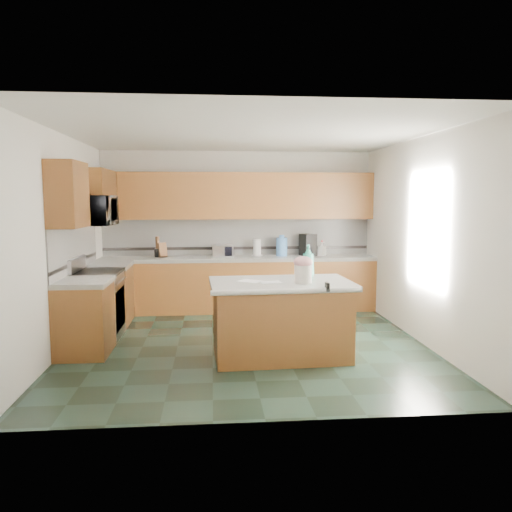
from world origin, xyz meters
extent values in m
plane|color=black|center=(0.00, 0.00, 0.00)|extent=(4.60, 4.60, 0.00)
plane|color=white|center=(0.00, 0.00, 2.70)|extent=(4.60, 4.60, 0.00)
cube|color=white|center=(0.00, 2.32, 1.35)|extent=(4.60, 0.04, 2.70)
cube|color=white|center=(0.00, -2.32, 1.35)|extent=(4.60, 0.04, 2.70)
cube|color=white|center=(-2.32, 0.00, 1.35)|extent=(0.04, 4.60, 2.70)
cube|color=white|center=(2.32, 0.00, 1.35)|extent=(0.04, 4.60, 2.70)
cube|color=black|center=(0.00, 2.00, 0.43)|extent=(4.60, 0.60, 0.86)
cube|color=white|center=(0.00, 2.00, 0.89)|extent=(4.60, 0.64, 0.06)
cube|color=black|center=(0.00, 2.13, 1.94)|extent=(4.60, 0.33, 0.78)
cube|color=silver|center=(0.00, 2.29, 1.24)|extent=(4.60, 0.02, 0.63)
cube|color=black|center=(0.00, 2.28, 1.04)|extent=(4.60, 0.01, 0.05)
cube|color=black|center=(-2.00, 1.29, 0.43)|extent=(0.60, 0.82, 0.86)
cube|color=white|center=(-2.00, 1.29, 0.89)|extent=(0.64, 0.82, 0.06)
cube|color=black|center=(-2.00, -0.24, 0.43)|extent=(0.60, 0.72, 0.86)
cube|color=white|center=(-2.00, -0.24, 0.89)|extent=(0.64, 0.72, 0.06)
cube|color=silver|center=(-2.29, 0.55, 1.24)|extent=(0.02, 2.30, 0.63)
cube|color=black|center=(-2.28, 0.55, 1.04)|extent=(0.01, 2.30, 0.05)
cube|color=black|center=(-2.13, 1.42, 1.94)|extent=(0.33, 1.09, 0.78)
cube|color=black|center=(-2.13, -0.24, 1.94)|extent=(0.33, 0.72, 0.78)
cube|color=#B7B7BC|center=(-2.00, 0.50, 0.44)|extent=(0.60, 0.76, 0.88)
cube|color=black|center=(-1.71, 0.50, 0.40)|extent=(0.02, 0.68, 0.55)
cube|color=black|center=(-2.00, 0.50, 0.90)|extent=(0.62, 0.78, 0.04)
cylinder|color=#B7B7BC|center=(-1.68, 0.50, 0.78)|extent=(0.02, 0.66, 0.02)
cube|color=#B7B7BC|center=(-2.26, 0.50, 1.02)|extent=(0.06, 0.76, 0.18)
imported|color=#B7B7BC|center=(-2.00, 0.50, 1.73)|extent=(0.50, 0.73, 0.41)
cube|color=black|center=(0.37, -0.55, 0.43)|extent=(1.60, 0.96, 0.86)
cube|color=white|center=(0.37, -0.55, 0.89)|extent=(1.71, 1.07, 0.06)
cylinder|color=white|center=(0.37, -1.05, 0.89)|extent=(1.66, 0.13, 0.06)
cylinder|color=silver|center=(0.60, -0.70, 1.03)|extent=(0.23, 0.23, 0.21)
ellipsoid|color=#CA868E|center=(0.60, -0.70, 1.16)|extent=(0.22, 0.22, 0.14)
cylinder|color=tan|center=(0.60, -0.70, 1.21)|extent=(0.07, 0.02, 0.02)
sphere|color=tan|center=(0.57, -0.70, 1.21)|extent=(0.04, 0.04, 0.04)
sphere|color=tan|center=(0.64, -0.70, 1.21)|extent=(0.04, 0.04, 0.04)
imported|color=teal|center=(0.75, -0.27, 1.12)|extent=(0.20, 0.20, 0.41)
cube|color=white|center=(0.24, -0.62, 0.92)|extent=(0.27, 0.22, 0.00)
cube|color=white|center=(0.01, -0.52, 0.92)|extent=(0.33, 0.32, 0.00)
cube|color=black|center=(0.81, -1.03, 0.93)|extent=(0.03, 0.11, 0.10)
cylinder|color=black|center=(0.81, -1.09, 0.91)|extent=(0.02, 0.08, 0.02)
cube|color=#472814|center=(-1.27, 2.05, 1.04)|extent=(0.19, 0.21, 0.26)
cylinder|color=black|center=(-1.35, 2.08, 0.99)|extent=(0.11, 0.11, 0.14)
cylinder|color=#472814|center=(-1.35, 2.08, 1.16)|extent=(0.07, 0.07, 0.21)
cube|color=#B7B7BC|center=(-0.26, 2.05, 1.02)|extent=(0.35, 0.25, 0.20)
cube|color=black|center=(-0.26, 1.94, 1.02)|extent=(0.30, 0.01, 0.16)
cylinder|color=white|center=(0.32, 2.10, 1.06)|extent=(0.13, 0.13, 0.29)
cylinder|color=#B7B7BC|center=(0.32, 2.10, 0.93)|extent=(0.19, 0.19, 0.01)
cylinder|color=#4C84CE|center=(0.74, 2.06, 1.08)|extent=(0.19, 0.19, 0.31)
cylinder|color=#4C84CE|center=(0.74, 2.06, 1.26)|extent=(0.09, 0.09, 0.04)
cube|color=black|center=(1.20, 2.08, 1.11)|extent=(0.29, 0.30, 0.37)
cylinder|color=black|center=(1.20, 2.03, 1.00)|extent=(0.15, 0.15, 0.15)
imported|color=white|center=(1.44, 2.05, 1.04)|extent=(0.15, 0.15, 0.24)
cylinder|color=red|center=(1.44, 2.05, 1.17)|extent=(0.02, 0.02, 0.03)
cube|color=white|center=(2.29, -0.20, 1.50)|extent=(0.02, 1.40, 1.10)
camera|label=1|loc=(-0.44, -6.34, 1.89)|focal=35.00mm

